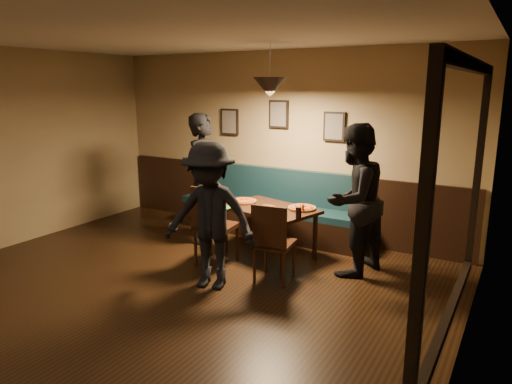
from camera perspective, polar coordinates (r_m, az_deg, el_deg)
floor at (r=4.92m, az=-17.34°, el=-15.08°), size 7.00×7.00×0.00m
ceiling at (r=4.41m, az=-19.89°, el=19.19°), size 7.00×7.00×0.00m
wall_back at (r=7.21m, az=2.90°, el=6.00°), size 6.00×0.00×6.00m
wall_right at (r=2.99m, az=23.06°, el=-4.88°), size 0.00×7.00×7.00m
wainscot at (r=7.35m, az=2.71°, el=-1.01°), size 5.88×0.06×1.00m
booth_bench at (r=7.12m, az=1.69°, el=-1.46°), size 3.00×0.60×1.00m
window_frame at (r=3.45m, az=23.70°, el=-0.94°), size 0.06×2.56×1.86m
window_glass at (r=3.45m, az=23.21°, el=-0.88°), size 0.00×2.40×2.40m
picture_left at (r=7.62m, az=-3.25°, el=8.62°), size 0.32×0.04×0.42m
picture_center at (r=7.15m, az=2.83°, el=9.56°), size 0.32×0.04×0.42m
picture_right at (r=6.79m, az=9.61°, el=7.95°), size 0.32×0.04×0.42m
pendant_lamp at (r=6.04m, az=1.73°, el=12.76°), size 0.44×0.44×0.25m
dining_table at (r=6.34m, az=1.61°, el=-4.83°), size 1.41×1.10×0.67m
chair_near_left at (r=6.00m, az=-4.91°, el=-4.00°), size 0.51×0.51×1.05m
chair_near_right at (r=5.47m, az=2.30°, el=-6.14°), size 0.48×0.48×0.96m
diner_left at (r=6.79m, az=-6.31°, el=1.65°), size 0.52×0.74×1.90m
diner_right at (r=5.69m, az=11.92°, el=-0.99°), size 0.92×1.05×1.85m
diner_front at (r=5.22m, az=-5.72°, el=-3.00°), size 1.19×0.83×1.68m
pizza_a at (r=6.52m, az=-1.49°, el=-1.10°), size 0.45×0.45×0.04m
pizza_b at (r=6.09m, az=1.16°, el=-2.10°), size 0.47×0.47×0.04m
pizza_c at (r=6.18m, az=5.68°, el=-1.94°), size 0.43×0.43×0.04m
soda_glass at (r=5.69m, az=5.26°, el=-2.61°), size 0.09×0.09×0.16m
tabasco_bottle at (r=6.00m, az=5.80°, el=-1.97°), size 0.04×0.04×0.12m
napkin_a at (r=6.73m, az=-1.43°, el=-0.81°), size 0.18×0.18×0.01m
napkin_b at (r=6.26m, az=-3.69°, el=-1.89°), size 0.16×0.16×0.01m
cutlery_set at (r=5.97m, az=-0.62°, el=-2.59°), size 0.19×0.09×0.00m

